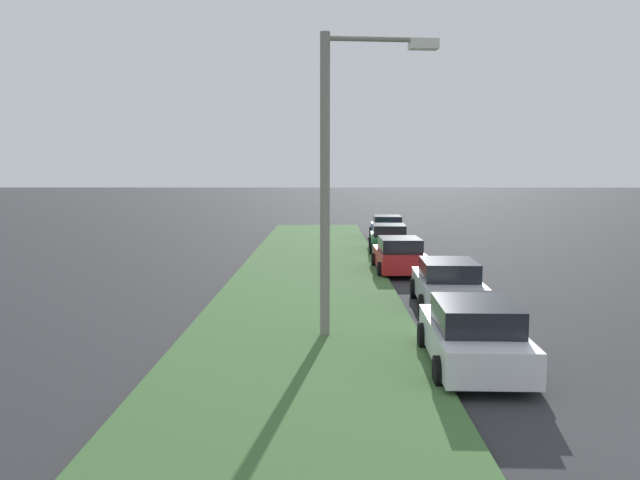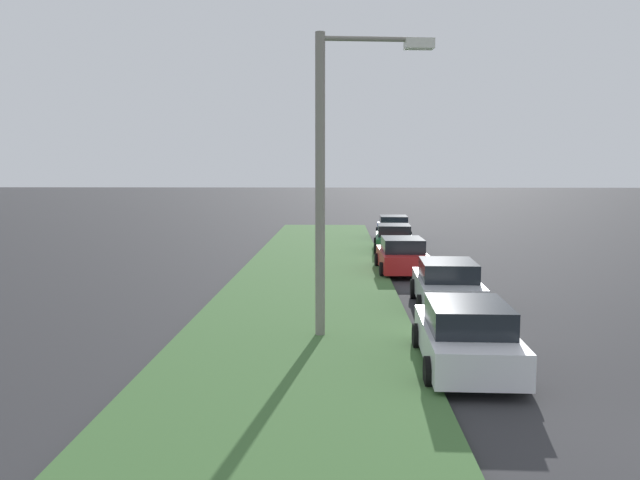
% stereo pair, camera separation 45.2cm
% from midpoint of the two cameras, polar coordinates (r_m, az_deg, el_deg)
% --- Properties ---
extents(grass_median, '(60.00, 6.00, 0.12)m').
position_cam_midpoint_polar(grass_median, '(19.07, -2.01, -6.43)').
color(grass_median, '#3D6633').
rests_on(grass_median, ground).
extents(parked_car_white, '(4.35, 2.12, 1.47)m').
position_cam_midpoint_polar(parked_car_white, '(14.25, 12.46, -8.20)').
color(parked_car_white, silver).
rests_on(parked_car_white, ground).
extents(parked_car_silver, '(4.37, 2.15, 1.47)m').
position_cam_midpoint_polar(parked_car_silver, '(20.37, 10.54, -3.84)').
color(parked_car_silver, '#B2B5BA').
rests_on(parked_car_silver, ground).
extents(parked_car_red, '(4.33, 2.07, 1.47)m').
position_cam_midpoint_polar(parked_car_red, '(26.82, 6.50, -1.38)').
color(parked_car_red, red).
rests_on(parked_car_red, ground).
extents(parked_car_green, '(4.39, 2.19, 1.47)m').
position_cam_midpoint_polar(parked_car_green, '(33.29, 5.69, 0.09)').
color(parked_car_green, '#1E6B38').
rests_on(parked_car_green, ground).
extents(parked_car_blue, '(4.35, 2.11, 1.47)m').
position_cam_midpoint_polar(parked_car_blue, '(39.70, 5.58, 1.07)').
color(parked_car_blue, '#23389E').
rests_on(parked_car_blue, ground).
extents(streetlight, '(0.57, 2.87, 7.50)m').
position_cam_midpoint_polar(streetlight, '(15.94, 0.90, 6.78)').
color(streetlight, gray).
rests_on(streetlight, ground).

